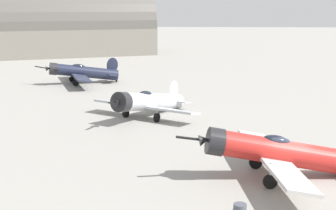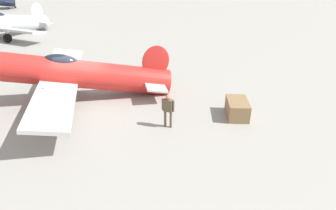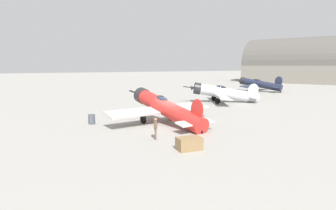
% 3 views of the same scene
% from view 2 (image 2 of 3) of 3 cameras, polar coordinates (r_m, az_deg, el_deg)
% --- Properties ---
extents(ground_plane, '(400.00, 400.00, 0.00)m').
position_cam_2_polar(ground_plane, '(16.82, -15.64, 1.19)').
color(ground_plane, gray).
extents(airplane_foreground, '(11.53, 11.07, 3.28)m').
position_cam_2_polar(airplane_foreground, '(16.32, -18.05, 5.74)').
color(airplane_foreground, red).
rests_on(airplane_foreground, ground_plane).
extents(airplane_mid_apron, '(9.92, 10.30, 3.16)m').
position_cam_2_polar(airplane_mid_apron, '(32.97, -29.27, 13.57)').
color(airplane_mid_apron, '#B7BABF').
rests_on(airplane_mid_apron, ground_plane).
extents(ground_crew_mechanic, '(0.55, 0.40, 1.59)m').
position_cam_2_polar(ground_crew_mechanic, '(13.08, -0.00, -0.54)').
color(ground_crew_mechanic, brown).
rests_on(ground_crew_mechanic, ground_plane).
extents(equipment_crate, '(1.15, 1.67, 0.82)m').
position_cam_2_polar(equipment_crate, '(14.61, 13.20, -0.67)').
color(equipment_crate, olive).
rests_on(equipment_crate, ground_plane).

